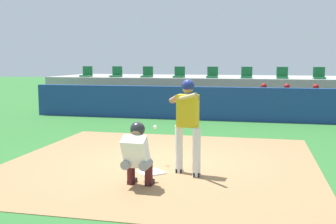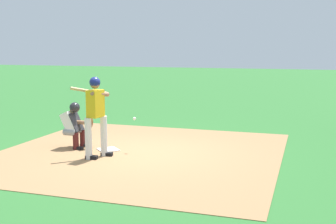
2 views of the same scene
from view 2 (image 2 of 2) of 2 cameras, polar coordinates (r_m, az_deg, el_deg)
ground_plane at (r=10.21m, az=-3.76°, el=-5.38°), size 80.00×80.00×0.00m
dirt_infield at (r=10.21m, az=-3.76°, el=-5.34°), size 6.40×6.40×0.01m
home_plate at (r=10.52m, az=-7.82°, el=-4.89°), size 0.62×0.62×0.02m
batter_at_plate at (r=9.69m, az=-9.40°, el=0.03°), size 0.65×0.79×1.80m
catcher_crouched at (r=10.79m, az=-11.96°, el=-1.48°), size 0.49×1.87×1.13m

